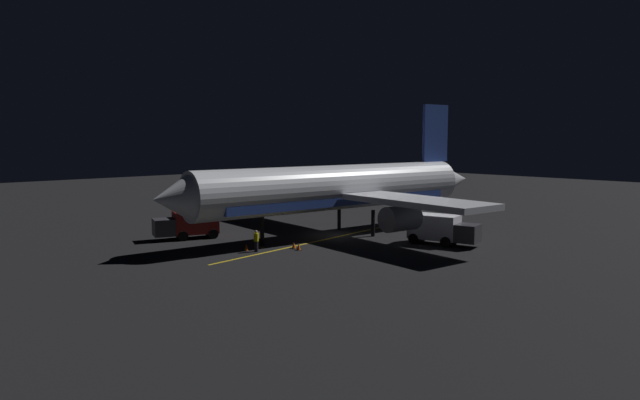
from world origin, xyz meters
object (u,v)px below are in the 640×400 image
Objects in this scene: airliner at (341,189)px; traffic_cone_under_wing at (299,247)px; catering_truck at (440,230)px; ground_crew_worker at (256,241)px; traffic_cone_near_right at (294,246)px; baggage_truck at (189,225)px; traffic_cone_near_left at (246,248)px.

airliner is 9.22m from traffic_cone_under_wing.
catering_truck is 15.80m from ground_crew_worker.
airliner is at bearing -74.34° from traffic_cone_near_right.
traffic_cone_near_right is at bearing -109.80° from ground_crew_worker.
airliner reaches higher than ground_crew_worker.
baggage_truck reaches higher than traffic_cone_near_right.
traffic_cone_near_left is (0.83, 0.39, -0.64)m from ground_crew_worker.
ground_crew_worker is at bearing 95.55° from airliner.
catering_truck is 3.61× the size of ground_crew_worker.
baggage_truck reaches higher than traffic_cone_under_wing.
ground_crew_worker is at bearing -174.05° from baggage_truck.
ground_crew_worker is 3.16× the size of traffic_cone_under_wing.
traffic_cone_near_right and traffic_cone_under_wing have the same top height.
baggage_truck reaches higher than traffic_cone_near_left.
baggage_truck reaches higher than ground_crew_worker.
baggage_truck is (7.89, 11.55, -3.08)m from airliner.
traffic_cone_near_left is at bearing 60.69° from traffic_cone_near_right.
ground_crew_worker is (-8.92, -0.93, -0.39)m from baggage_truck.
traffic_cone_near_right is (-1.09, -3.04, -0.64)m from ground_crew_worker.
traffic_cone_under_wing is at bearing -122.88° from ground_crew_worker.
airliner is at bearing -88.94° from traffic_cone_near_left.
ground_crew_worker is at bearing 57.12° from traffic_cone_under_wing.
airliner is 11.22m from ground_crew_worker.
baggage_truck is at bearing 21.62° from traffic_cone_near_right.
catering_truck is at bearing -121.27° from traffic_cone_under_wing.
traffic_cone_under_wing is (-1.87, -2.90, -0.64)m from ground_crew_worker.
traffic_cone_near_left and traffic_cone_near_right have the same top height.
ground_crew_worker is at bearing -155.02° from traffic_cone_near_left.
traffic_cone_near_left is (-8.09, -0.54, -1.03)m from baggage_truck.
baggage_truck is 10.99× the size of traffic_cone_near_right.
airliner reaches higher than traffic_cone_near_left.
traffic_cone_near_left is at bearing 56.64° from catering_truck.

